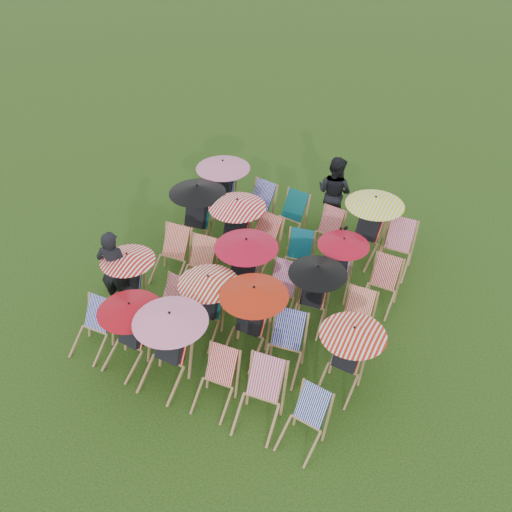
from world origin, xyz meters
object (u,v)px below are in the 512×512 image
at_px(deckchair_5, 304,423).
at_px(person_rear, 334,192).
at_px(person_left, 115,270).
at_px(deckchair_29, 396,248).
at_px(deckchair_0, 91,329).

bearing_deg(deckchair_5, person_rear, 114.07).
xyz_separation_m(deckchair_5, person_left, (-4.28, 1.19, 0.40)).
bearing_deg(deckchair_29, person_rear, 150.81).
xyz_separation_m(deckchair_29, person_rear, (-1.69, 0.87, 0.37)).
bearing_deg(person_left, person_rear, -139.03).
relative_size(deckchair_0, person_left, 0.52).
distance_m(deckchair_29, person_rear, 1.93).
distance_m(deckchair_29, person_left, 5.51).
bearing_deg(deckchair_0, deckchair_5, -3.82).
bearing_deg(person_left, deckchair_29, -159.13).
xyz_separation_m(deckchair_0, deckchair_5, (3.98, -0.08, -0.01)).
height_order(deckchair_29, person_left, person_left).
xyz_separation_m(deckchair_0, person_left, (-0.30, 1.11, 0.39)).
distance_m(deckchair_5, person_left, 4.46).
height_order(deckchair_0, deckchair_29, deckchair_29).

